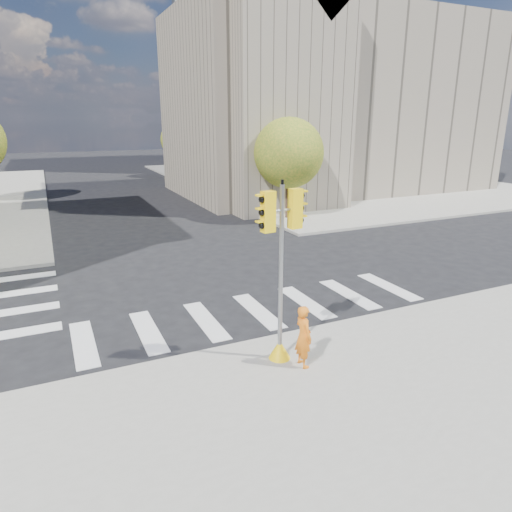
{
  "coord_description": "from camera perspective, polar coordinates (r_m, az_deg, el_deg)",
  "views": [
    {
      "loc": [
        -5.92,
        -14.49,
        6.06
      ],
      "look_at": [
        -0.45,
        -2.6,
        2.1
      ],
      "focal_mm": 32.0,
      "sensor_mm": 36.0,
      "label": 1
    }
  ],
  "objects": [
    {
      "name": "lamp_near",
      "position": [
        31.74,
        1.37,
        14.16
      ],
      "size": [
        0.35,
        0.18,
        8.11
      ],
      "color": "black",
      "rests_on": "sidewalk_far_right"
    },
    {
      "name": "tree_re_near",
      "position": [
        28.0,
        4.11,
        12.69
      ],
      "size": [
        4.2,
        4.2,
        6.16
      ],
      "color": "#382616",
      "rests_on": "ground"
    },
    {
      "name": "tree_re_far",
      "position": [
        50.36,
        -9.52,
        14.13
      ],
      "size": [
        4.0,
        4.0,
        5.88
      ],
      "color": "#382616",
      "rests_on": "ground"
    },
    {
      "name": "office_tower",
      "position": [
        63.64,
        1.74,
        24.91
      ],
      "size": [
        20.0,
        18.0,
        30.0
      ],
      "primitive_type": "cube",
      "color": "#9EA0A3",
      "rests_on": "ground"
    },
    {
      "name": "sidewalk_far_right",
      "position": [
        48.45,
        7.97,
        9.59
      ],
      "size": [
        28.0,
        40.0,
        0.15
      ],
      "primitive_type": "cube",
      "color": "gray",
      "rests_on": "ground"
    },
    {
      "name": "traffic_signal",
      "position": [
        11.21,
        3.1,
        -3.94
      ],
      "size": [
        1.08,
        0.56,
        4.57
      ],
      "rotation": [
        0.0,
        0.0,
        0.1
      ],
      "color": "yellow",
      "rests_on": "sidewalk_near"
    },
    {
      "name": "civic_building",
      "position": [
        39.92,
        8.34,
        18.4
      ],
      "size": [
        26.0,
        16.0,
        19.39
      ],
      "color": "gray",
      "rests_on": "ground"
    },
    {
      "name": "ground",
      "position": [
        16.79,
        -2.32,
        -4.34
      ],
      "size": [
        160.0,
        160.0,
        0.0
      ],
      "primitive_type": "plane",
      "color": "black",
      "rests_on": "ground"
    },
    {
      "name": "lamp_far",
      "position": [
        44.74,
        -6.79,
        14.83
      ],
      "size": [
        0.35,
        0.18,
        8.11
      ],
      "color": "black",
      "rests_on": "sidewalk_far_right"
    },
    {
      "name": "photographer",
      "position": [
        11.39,
        5.95,
        -9.94
      ],
      "size": [
        0.39,
        0.58,
        1.59
      ],
      "primitive_type": "imported",
      "rotation": [
        0.0,
        0.0,
        1.58
      ],
      "color": "orange",
      "rests_on": "sidewalk_near"
    },
    {
      "name": "tree_re_mid",
      "position": [
        38.92,
        -4.65,
        14.28
      ],
      "size": [
        4.6,
        4.6,
        6.66
      ],
      "color": "#382616",
      "rests_on": "ground"
    }
  ]
}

